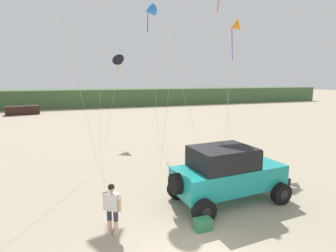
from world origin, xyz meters
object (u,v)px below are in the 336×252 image
object	(u,v)px
distant_sedan	(22,110)
kite_green_box	(149,11)
person_watching	(112,206)
kite_pink_ribbon	(120,62)
kite_white_parafoil	(235,27)
cooler_box	(203,224)
jeep	(228,173)

from	to	relation	value
distant_sedan	kite_green_box	bearing A→B (deg)	-72.40
person_watching	kite_pink_ribbon	xyz separation A→B (m)	(2.70, 13.89, 5.24)
kite_pink_ribbon	kite_white_parafoil	bearing A→B (deg)	-44.15
cooler_box	kite_pink_ribbon	size ratio (longest dim) A/B	0.08
person_watching	kite_white_parafoil	distance (m)	13.93
distant_sedan	kite_pink_ribbon	world-z (taller)	kite_pink_ribbon
cooler_box	kite_white_parafoil	bearing A→B (deg)	51.58
cooler_box	person_watching	bearing A→B (deg)	163.67
distant_sedan	kite_pink_ribbon	xyz separation A→B (m)	(10.42, -19.72, 5.58)
jeep	distant_sedan	distance (m)	35.09
person_watching	cooler_box	distance (m)	2.97
kite_green_box	kite_white_parafoil	size ratio (longest dim) A/B	1.22
kite_green_box	kite_pink_ribbon	bearing A→B (deg)	152.35
kite_white_parafoil	kite_green_box	bearing A→B (deg)	129.81
kite_green_box	kite_white_parafoil	bearing A→B (deg)	-50.19
person_watching	cooler_box	bearing A→B (deg)	-15.06
person_watching	distant_sedan	bearing A→B (deg)	102.93
jeep	kite_green_box	size ratio (longest dim) A/B	0.47
jeep	kite_green_box	bearing A→B (deg)	88.69
cooler_box	distant_sedan	world-z (taller)	distant_sedan
kite_pink_ribbon	kite_green_box	bearing A→B (deg)	-27.65
jeep	kite_green_box	world-z (taller)	kite_green_box
person_watching	distant_sedan	distance (m)	34.49
jeep	kite_white_parafoil	xyz separation A→B (m)	(4.53, 6.87, 6.96)
person_watching	kite_pink_ribbon	bearing A→B (deg)	79.00
kite_green_box	kite_white_parafoil	world-z (taller)	kite_green_box
distant_sedan	cooler_box	bearing A→B (deg)	-86.54
person_watching	cooler_box	world-z (taller)	person_watching
cooler_box	kite_white_parafoil	distance (m)	13.20
kite_pink_ribbon	kite_white_parafoil	world-z (taller)	kite_white_parafoil
jeep	distant_sedan	world-z (taller)	jeep
jeep	cooler_box	distance (m)	2.58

